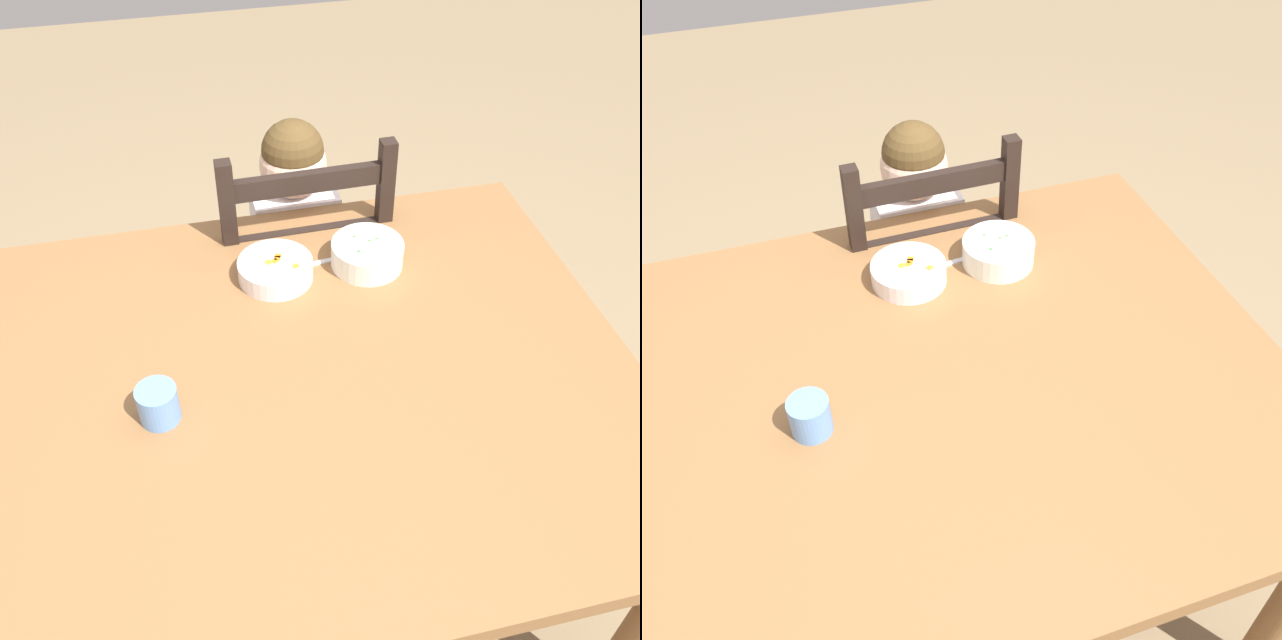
% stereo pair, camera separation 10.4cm
% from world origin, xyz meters
% --- Properties ---
extents(ground_plane, '(8.00, 8.00, 0.00)m').
position_xyz_m(ground_plane, '(0.00, 0.00, 0.00)').
color(ground_plane, '#887253').
extents(dining_table, '(1.30, 1.10, 0.76)m').
position_xyz_m(dining_table, '(0.00, 0.00, 0.66)').
color(dining_table, brown).
rests_on(dining_table, ground).
extents(dining_chair, '(0.43, 0.43, 0.97)m').
position_xyz_m(dining_chair, '(0.11, 0.60, 0.46)').
color(dining_chair, black).
rests_on(dining_chair, ground).
extents(child_figure, '(0.32, 0.31, 0.96)m').
position_xyz_m(child_figure, '(0.11, 0.59, 0.63)').
color(child_figure, white).
rests_on(child_figure, ground).
extents(bowl_of_peas, '(0.16, 0.16, 0.06)m').
position_xyz_m(bowl_of_peas, '(0.21, 0.30, 0.79)').
color(bowl_of_peas, white).
rests_on(bowl_of_peas, dining_table).
extents(bowl_of_carrots, '(0.17, 0.17, 0.05)m').
position_xyz_m(bowl_of_carrots, '(0.00, 0.30, 0.78)').
color(bowl_of_carrots, white).
rests_on(bowl_of_carrots, dining_table).
extents(spoon, '(0.14, 0.04, 0.01)m').
position_xyz_m(spoon, '(0.07, 0.32, 0.76)').
color(spoon, silver).
rests_on(spoon, dining_table).
extents(drinking_cup, '(0.08, 0.08, 0.07)m').
position_xyz_m(drinking_cup, '(-0.28, -0.05, 0.79)').
color(drinking_cup, '#679AE1').
rests_on(drinking_cup, dining_table).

